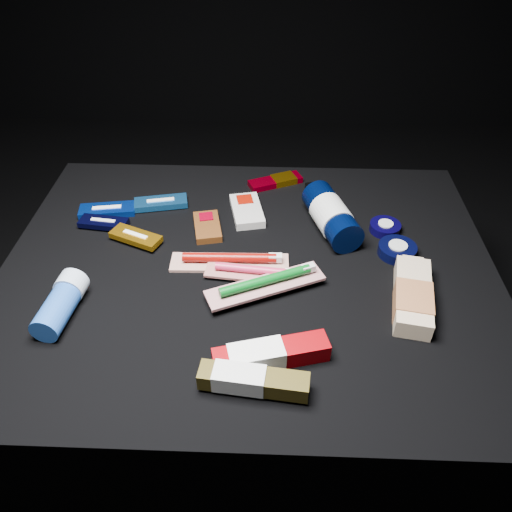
{
  "coord_description": "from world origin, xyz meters",
  "views": [
    {
      "loc": [
        0.04,
        -0.74,
        1.05
      ],
      "look_at": [
        0.01,
        0.01,
        0.42
      ],
      "focal_mm": 35.0,
      "sensor_mm": 36.0,
      "label": 1
    }
  ],
  "objects_px": {
    "deodorant_stick": "(61,304)",
    "toothpaste_carton_red": "(266,355)",
    "bodywash_bottle": "(413,297)",
    "lotion_bottle": "(331,216)"
  },
  "relations": [
    {
      "from": "deodorant_stick",
      "to": "toothpaste_carton_red",
      "type": "height_order",
      "value": "deodorant_stick"
    },
    {
      "from": "lotion_bottle",
      "to": "deodorant_stick",
      "type": "height_order",
      "value": "lotion_bottle"
    },
    {
      "from": "bodywash_bottle",
      "to": "toothpaste_carton_red",
      "type": "bearing_deg",
      "value": -141.24
    },
    {
      "from": "deodorant_stick",
      "to": "toothpaste_carton_red",
      "type": "xyz_separation_m",
      "value": [
        0.36,
        -0.09,
        -0.01
      ]
    },
    {
      "from": "lotion_bottle",
      "to": "bodywash_bottle",
      "type": "distance_m",
      "value": 0.26
    },
    {
      "from": "lotion_bottle",
      "to": "toothpaste_carton_red",
      "type": "distance_m",
      "value": 0.39
    },
    {
      "from": "lotion_bottle",
      "to": "bodywash_bottle",
      "type": "height_order",
      "value": "lotion_bottle"
    },
    {
      "from": "bodywash_bottle",
      "to": "toothpaste_carton_red",
      "type": "xyz_separation_m",
      "value": [
        -0.26,
        -0.14,
        -0.0
      ]
    },
    {
      "from": "deodorant_stick",
      "to": "toothpaste_carton_red",
      "type": "bearing_deg",
      "value": -8.39
    },
    {
      "from": "toothpaste_carton_red",
      "to": "bodywash_bottle",
      "type": "bearing_deg",
      "value": 13.57
    }
  ]
}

